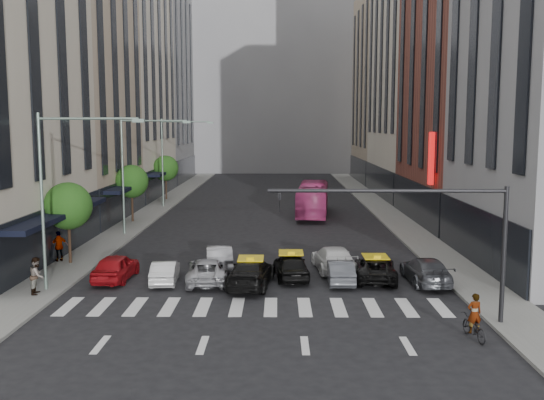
{
  "coord_description": "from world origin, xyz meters",
  "views": [
    {
      "loc": [
        0.95,
        -26.21,
        8.55
      ],
      "look_at": [
        0.57,
        10.3,
        4.0
      ],
      "focal_mm": 40.0,
      "sensor_mm": 36.0,
      "label": 1
    }
  ],
  "objects_px": {
    "taxi_center": "(291,266)",
    "motorcycle": "(474,327)",
    "car_red": "(116,267)",
    "pedestrian_near": "(37,276)",
    "bus": "(313,199)",
    "streetlamp_mid": "(135,159)",
    "pedestrian_far": "(59,246)",
    "streetlamp_near": "(60,178)",
    "streetlamp_far": "(171,151)",
    "car_white_front": "(165,272)",
    "taxi_left": "(251,273)"
  },
  "relations": [
    {
      "from": "streetlamp_far",
      "to": "car_white_front",
      "type": "xyz_separation_m",
      "value": [
        4.84,
        -30.13,
        -5.29
      ]
    },
    {
      "from": "motorcycle",
      "to": "pedestrian_near",
      "type": "height_order",
      "value": "pedestrian_near"
    },
    {
      "from": "car_white_front",
      "to": "motorcycle",
      "type": "xyz_separation_m",
      "value": [
        14.0,
        -8.58,
        -0.12
      ]
    },
    {
      "from": "streetlamp_near",
      "to": "taxi_center",
      "type": "distance_m",
      "value": 13.11
    },
    {
      "from": "car_red",
      "to": "pedestrian_near",
      "type": "bearing_deg",
      "value": 49.4
    },
    {
      "from": "streetlamp_far",
      "to": "pedestrian_near",
      "type": "height_order",
      "value": "streetlamp_far"
    },
    {
      "from": "car_red",
      "to": "pedestrian_near",
      "type": "distance_m",
      "value": 4.49
    },
    {
      "from": "streetlamp_near",
      "to": "taxi_center",
      "type": "bearing_deg",
      "value": 13.55
    },
    {
      "from": "taxi_center",
      "to": "pedestrian_far",
      "type": "bearing_deg",
      "value": -20.57
    },
    {
      "from": "streetlamp_far",
      "to": "pedestrian_far",
      "type": "xyz_separation_m",
      "value": [
        -2.56,
        -25.6,
        -4.81
      ]
    },
    {
      "from": "streetlamp_mid",
      "to": "taxi_left",
      "type": "relative_size",
      "value": 1.74
    },
    {
      "from": "taxi_center",
      "to": "motorcycle",
      "type": "bearing_deg",
      "value": 120.31
    },
    {
      "from": "streetlamp_far",
      "to": "motorcycle",
      "type": "height_order",
      "value": "streetlamp_far"
    },
    {
      "from": "car_white_front",
      "to": "taxi_center",
      "type": "relative_size",
      "value": 0.87
    },
    {
      "from": "car_white_front",
      "to": "pedestrian_near",
      "type": "xyz_separation_m",
      "value": [
        -5.89,
        -2.72,
        0.46
      ]
    },
    {
      "from": "streetlamp_mid",
      "to": "bus",
      "type": "xyz_separation_m",
      "value": [
        14.25,
        10.43,
        -4.35
      ]
    },
    {
      "from": "pedestrian_far",
      "to": "streetlamp_far",
      "type": "bearing_deg",
      "value": -136.55
    },
    {
      "from": "motorcycle",
      "to": "pedestrian_far",
      "type": "relative_size",
      "value": 1.01
    },
    {
      "from": "taxi_left",
      "to": "pedestrian_near",
      "type": "xyz_separation_m",
      "value": [
        -10.6,
        -2.03,
        0.33
      ]
    },
    {
      "from": "streetlamp_mid",
      "to": "taxi_center",
      "type": "bearing_deg",
      "value": -48.39
    },
    {
      "from": "streetlamp_far",
      "to": "pedestrian_near",
      "type": "xyz_separation_m",
      "value": [
        -1.05,
        -32.86,
        -4.83
      ]
    },
    {
      "from": "bus",
      "to": "car_white_front",
      "type": "bearing_deg",
      "value": 74.37
    },
    {
      "from": "streetlamp_near",
      "to": "motorcycle",
      "type": "bearing_deg",
      "value": -19.61
    },
    {
      "from": "streetlamp_far",
      "to": "taxi_center",
      "type": "bearing_deg",
      "value": -68.14
    },
    {
      "from": "car_white_front",
      "to": "motorcycle",
      "type": "relative_size",
      "value": 1.97
    },
    {
      "from": "motorcycle",
      "to": "car_red",
      "type": "bearing_deg",
      "value": -37.86
    },
    {
      "from": "pedestrian_far",
      "to": "taxi_left",
      "type": "bearing_deg",
      "value": 115.78
    },
    {
      "from": "pedestrian_far",
      "to": "streetlamp_near",
      "type": "bearing_deg",
      "value": 70.94
    },
    {
      "from": "motorcycle",
      "to": "taxi_left",
      "type": "bearing_deg",
      "value": -49.69
    },
    {
      "from": "motorcycle",
      "to": "streetlamp_near",
      "type": "bearing_deg",
      "value": -29.02
    },
    {
      "from": "streetlamp_far",
      "to": "car_red",
      "type": "height_order",
      "value": "streetlamp_far"
    },
    {
      "from": "taxi_center",
      "to": "pedestrian_near",
      "type": "bearing_deg",
      "value": 9.6
    },
    {
      "from": "streetlamp_mid",
      "to": "motorcycle",
      "type": "height_order",
      "value": "streetlamp_mid"
    },
    {
      "from": "car_red",
      "to": "motorcycle",
      "type": "bearing_deg",
      "value": 154.2
    },
    {
      "from": "streetlamp_mid",
      "to": "bus",
      "type": "bearing_deg",
      "value": 36.21
    },
    {
      "from": "bus",
      "to": "pedestrian_near",
      "type": "relative_size",
      "value": 6.03
    },
    {
      "from": "car_white_front",
      "to": "bus",
      "type": "distance_m",
      "value": 26.33
    },
    {
      "from": "car_white_front",
      "to": "taxi_center",
      "type": "bearing_deg",
      "value": -176.12
    },
    {
      "from": "taxi_left",
      "to": "pedestrian_near",
      "type": "bearing_deg",
      "value": 17.53
    },
    {
      "from": "taxi_center",
      "to": "bus",
      "type": "height_order",
      "value": "bus"
    },
    {
      "from": "streetlamp_far",
      "to": "pedestrian_far",
      "type": "bearing_deg",
      "value": -95.7
    },
    {
      "from": "pedestrian_far",
      "to": "car_white_front",
      "type": "bearing_deg",
      "value": 107.68
    },
    {
      "from": "streetlamp_near",
      "to": "car_white_front",
      "type": "height_order",
      "value": "streetlamp_near"
    },
    {
      "from": "streetlamp_far",
      "to": "bus",
      "type": "bearing_deg",
      "value": -21.33
    },
    {
      "from": "motorcycle",
      "to": "bus",
      "type": "bearing_deg",
      "value": -91.54
    },
    {
      "from": "bus",
      "to": "streetlamp_near",
      "type": "bearing_deg",
      "value": 66.99
    },
    {
      "from": "taxi_center",
      "to": "motorcycle",
      "type": "height_order",
      "value": "taxi_center"
    },
    {
      "from": "streetlamp_far",
      "to": "pedestrian_near",
      "type": "distance_m",
      "value": 33.23
    },
    {
      "from": "taxi_left",
      "to": "pedestrian_near",
      "type": "relative_size",
      "value": 2.78
    },
    {
      "from": "streetlamp_near",
      "to": "streetlamp_mid",
      "type": "xyz_separation_m",
      "value": [
        0.0,
        16.0,
        0.0
      ]
    }
  ]
}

